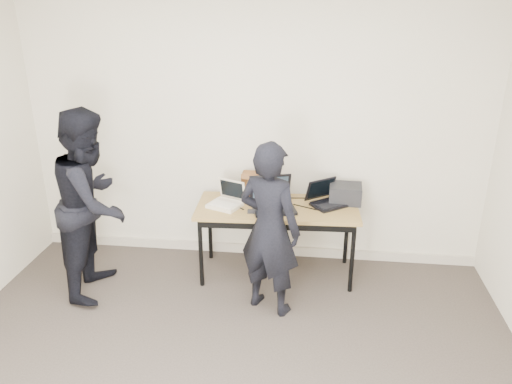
% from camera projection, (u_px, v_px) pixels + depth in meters
% --- Properties ---
extents(room, '(4.60, 4.60, 2.80)m').
position_uv_depth(room, '(203.00, 230.00, 2.74)').
color(room, '#3E362F').
rests_on(room, ground).
extents(desk, '(1.53, 0.72, 0.72)m').
position_uv_depth(desk, '(277.00, 212.00, 4.66)').
color(desk, olive).
rests_on(desk, ground).
extents(laptop_beige, '(0.37, 0.36, 0.23)m').
position_uv_depth(laptop_beige, '(227.00, 201.00, 4.64)').
color(laptop_beige, beige).
rests_on(laptop_beige, desk).
extents(laptop_center, '(0.47, 0.46, 0.29)m').
position_uv_depth(laptop_center, '(273.00, 201.00, 4.59)').
color(laptop_center, black).
rests_on(laptop_center, desk).
extents(laptop_right, '(0.43, 0.43, 0.23)m').
position_uv_depth(laptop_right, '(326.00, 199.00, 4.68)').
color(laptop_right, black).
rests_on(laptop_right, desk).
extents(leather_satchel, '(0.36, 0.18, 0.25)m').
position_uv_depth(leather_satchel, '(261.00, 184.00, 4.82)').
color(leather_satchel, brown).
rests_on(leather_satchel, desk).
extents(tissue, '(0.13, 0.10, 0.08)m').
position_uv_depth(tissue, '(264.00, 169.00, 4.76)').
color(tissue, white).
rests_on(tissue, leather_satchel).
extents(equipment_box, '(0.31, 0.27, 0.17)m').
position_uv_depth(equipment_box, '(345.00, 193.00, 4.71)').
color(equipment_box, black).
rests_on(equipment_box, desk).
extents(power_brick, '(0.08, 0.05, 0.03)m').
position_uv_depth(power_brick, '(251.00, 211.00, 4.50)').
color(power_brick, black).
rests_on(power_brick, desk).
extents(cables, '(1.16, 0.43, 0.01)m').
position_uv_depth(cables, '(288.00, 206.00, 4.64)').
color(cables, silver).
rests_on(cables, desk).
extents(person_typist, '(0.65, 0.55, 1.51)m').
position_uv_depth(person_typist, '(269.00, 229.00, 4.11)').
color(person_typist, black).
rests_on(person_typist, ground).
extents(person_observer, '(0.70, 0.87, 1.70)m').
position_uv_depth(person_observer, '(92.00, 203.00, 4.39)').
color(person_observer, black).
rests_on(person_observer, ground).
extents(baseboard, '(4.50, 0.03, 0.10)m').
position_uv_depth(baseboard, '(254.00, 249.00, 5.28)').
color(baseboard, '#B6AB97').
rests_on(baseboard, ground).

